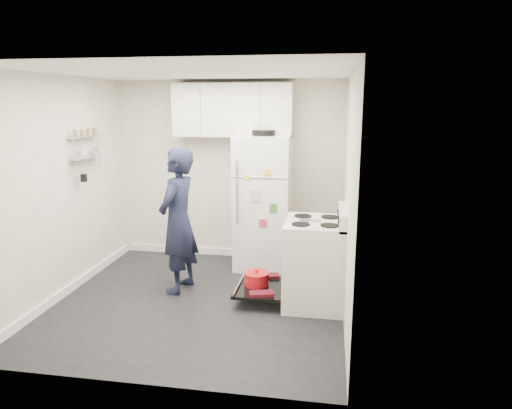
% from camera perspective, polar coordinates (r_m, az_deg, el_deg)
% --- Properties ---
extents(room, '(3.21, 3.21, 2.51)m').
position_cam_1_polar(room, '(4.99, -7.61, 1.07)').
color(room, black).
rests_on(room, ground).
extents(electric_range, '(0.66, 0.76, 1.10)m').
position_cam_1_polar(electric_range, '(5.10, 7.19, -7.30)').
color(electric_range, silver).
rests_on(electric_range, ground).
extents(open_oven_door, '(0.55, 0.71, 0.23)m').
position_cam_1_polar(open_oven_door, '(5.27, 0.36, -9.81)').
color(open_oven_door, black).
rests_on(open_oven_door, ground).
extents(refrigerator, '(0.72, 0.74, 1.85)m').
position_cam_1_polar(refrigerator, '(6.10, 0.91, 0.32)').
color(refrigerator, white).
rests_on(refrigerator, ground).
extents(upper_cabinets, '(1.60, 0.33, 0.70)m').
position_cam_1_polar(upper_cabinets, '(6.22, -2.90, 11.72)').
color(upper_cabinets, silver).
rests_on(upper_cabinets, room).
extents(wall_shelf_rack, '(0.14, 0.60, 0.61)m').
position_cam_1_polar(wall_shelf_rack, '(5.94, -20.43, 6.79)').
color(wall_shelf_rack, '#B2B2B7').
rests_on(wall_shelf_rack, room).
extents(person, '(0.50, 0.68, 1.70)m').
position_cam_1_polar(person, '(5.38, -9.70, -2.05)').
color(person, black).
rests_on(person, ground).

